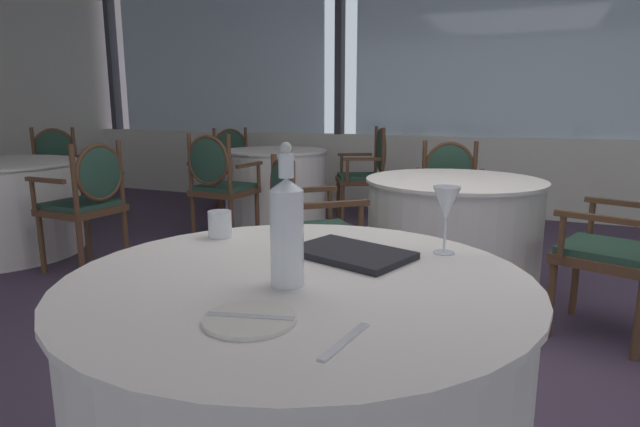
% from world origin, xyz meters
% --- Properties ---
extents(ground_plane, '(14.20, 14.20, 0.00)m').
position_xyz_m(ground_plane, '(0.00, 0.00, 0.00)').
color(ground_plane, '#47384C').
extents(window_wall_far, '(10.93, 0.14, 2.88)m').
position_xyz_m(window_wall_far, '(0.00, 3.38, 1.15)').
color(window_wall_far, silver).
rests_on(window_wall_far, ground_plane).
extents(foreground_table, '(1.23, 1.23, 0.75)m').
position_xyz_m(foreground_table, '(-0.03, -1.39, 0.37)').
color(foreground_table, white).
rests_on(foreground_table, ground_plane).
extents(side_plate, '(0.20, 0.20, 0.01)m').
position_xyz_m(side_plate, '(-0.00, -1.70, 0.75)').
color(side_plate, silver).
rests_on(side_plate, foreground_table).
extents(butter_knife, '(0.19, 0.06, 0.00)m').
position_xyz_m(butter_knife, '(-0.00, -1.70, 0.76)').
color(butter_knife, silver).
rests_on(butter_knife, foreground_table).
extents(dinner_fork, '(0.04, 0.18, 0.00)m').
position_xyz_m(dinner_fork, '(0.22, -1.71, 0.75)').
color(dinner_fork, silver).
rests_on(dinner_fork, foreground_table).
extents(water_bottle, '(0.08, 0.08, 0.36)m').
position_xyz_m(water_bottle, '(-0.03, -1.46, 0.89)').
color(water_bottle, white).
rests_on(water_bottle, foreground_table).
extents(wine_glass, '(0.08, 0.08, 0.20)m').
position_xyz_m(wine_glass, '(0.28, -1.02, 0.89)').
color(wine_glass, white).
rests_on(wine_glass, foreground_table).
extents(water_tumbler, '(0.08, 0.08, 0.09)m').
position_xyz_m(water_tumbler, '(-0.46, -1.11, 0.79)').
color(water_tumbler, white).
rests_on(water_tumbler, foreground_table).
extents(menu_book, '(0.39, 0.32, 0.02)m').
position_xyz_m(menu_book, '(0.03, -1.17, 0.76)').
color(menu_book, black).
rests_on(menu_book, foreground_table).
extents(background_table_1, '(1.08, 1.08, 0.75)m').
position_xyz_m(background_table_1, '(0.06, 0.66, 0.37)').
color(background_table_1, white).
rests_on(background_table_1, ground_plane).
extents(dining_chair_1_0, '(0.59, 0.63, 0.95)m').
position_xyz_m(dining_chair_1_0, '(0.98, 0.34, 0.55)').
color(dining_chair_1_0, brown).
rests_on(dining_chair_1_0, ground_plane).
extents(dining_chair_1_1, '(0.60, 0.54, 0.91)m').
position_xyz_m(dining_chair_1_1, '(-0.12, 1.60, 0.54)').
color(dining_chair_1_1, brown).
rests_on(dining_chair_1_1, ground_plane).
extents(dining_chair_1_2, '(0.65, 0.66, 0.91)m').
position_xyz_m(dining_chair_1_2, '(-0.67, 0.03, 0.54)').
color(dining_chair_1_2, brown).
rests_on(dining_chair_1_2, ground_plane).
extents(background_table_2, '(1.06, 1.06, 0.75)m').
position_xyz_m(background_table_2, '(-1.94, 2.13, 0.37)').
color(background_table_2, white).
rests_on(background_table_2, ground_plane).
extents(dining_chair_2_0, '(0.62, 0.64, 0.97)m').
position_xyz_m(dining_chair_2_0, '(-1.09, 2.57, 0.56)').
color(dining_chair_2_0, brown).
rests_on(dining_chair_2_0, ground_plane).
extents(dining_chair_2_1, '(0.64, 0.65, 0.93)m').
position_xyz_m(dining_chair_2_1, '(-2.75, 2.65, 0.54)').
color(dining_chair_2_1, brown).
rests_on(dining_chair_2_1, ground_plane).
extents(dining_chair_2_2, '(0.55, 0.49, 0.96)m').
position_xyz_m(dining_chair_2_2, '(-2.00, 1.18, 0.57)').
color(dining_chair_2_2, brown).
rests_on(dining_chair_2_2, ground_plane).
extents(dining_chair_3_0, '(0.49, 0.55, 0.94)m').
position_xyz_m(dining_chair_3_0, '(-2.41, 0.17, 0.56)').
color(dining_chair_3_0, brown).
rests_on(dining_chair_3_0, ground_plane).
extents(dining_chair_3_1, '(0.64, 0.62, 0.97)m').
position_xyz_m(dining_chair_3_1, '(-3.98, 1.18, 0.56)').
color(dining_chair_3_1, brown).
rests_on(dining_chair_3_1, ground_plane).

